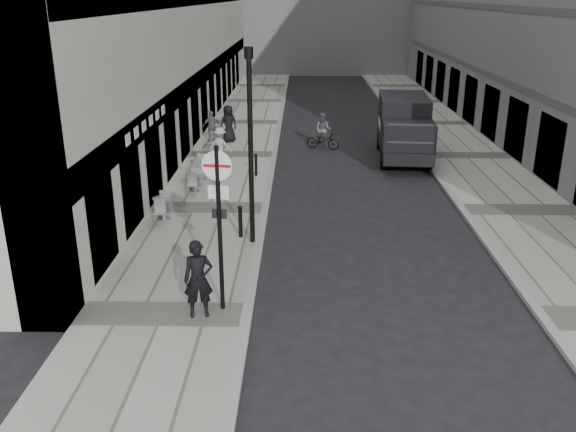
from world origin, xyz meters
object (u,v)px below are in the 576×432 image
Objects in this scene: walking_man at (198,279)px; lamppost at (250,138)px; panel_van at (404,125)px; sign_post at (219,208)px; cyclist at (323,135)px.

lamppost is at bearing 68.59° from walking_man.
panel_van is (6.21, 10.68, -1.77)m from lamppost.
cyclist is at bearing 87.37° from sign_post.
walking_man reaches higher than cyclist.
lamppost is 12.85m from cyclist.
sign_post is at bearing 25.85° from walking_man.
lamppost is 12.48m from panel_van.
panel_van reaches higher than cyclist.
sign_post is 0.67× the size of panel_van.
lamppost is (0.89, 4.56, 2.28)m from walking_man.
sign_post is 16.90m from cyclist.
panel_van reaches higher than walking_man.
lamppost is (0.40, 4.20, 0.64)m from sign_post.
lamppost is at bearing 92.03° from sign_post.
sign_post is 4.27m from lamppost.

